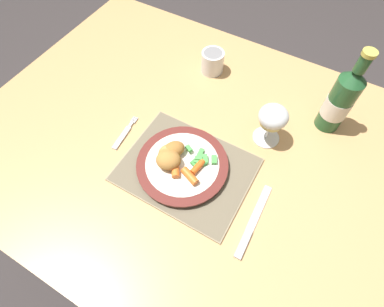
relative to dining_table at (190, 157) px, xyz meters
name	(u,v)px	position (x,y,z in m)	size (l,w,h in m)	color
ground_plane	(191,226)	(0.00, 0.00, -0.65)	(6.00, 6.00, 0.00)	#383333
dining_table	(190,157)	(0.00, 0.00, 0.00)	(1.23, 0.95, 0.74)	tan
placemat	(186,169)	(0.04, -0.09, 0.09)	(0.33, 0.26, 0.01)	gray
dinner_plate	(182,165)	(0.03, -0.09, 0.11)	(0.24, 0.24, 0.02)	white
breaded_croquettes	(169,155)	(-0.01, -0.09, 0.13)	(0.09, 0.11, 0.04)	#A87033
green_beans_pile	(201,159)	(0.06, -0.06, 0.12)	(0.09, 0.06, 0.02)	green
glazed_carrots	(188,172)	(0.05, -0.11, 0.13)	(0.08, 0.08, 0.02)	orange
fork	(124,135)	(-0.17, -0.08, 0.09)	(0.03, 0.12, 0.01)	silver
table_knife	(251,227)	(0.25, -0.14, 0.09)	(0.02, 0.20, 0.01)	silver
wine_glass	(273,118)	(0.18, 0.11, 0.18)	(0.08, 0.08, 0.12)	silver
bottle	(340,100)	(0.31, 0.24, 0.19)	(0.07, 0.07, 0.26)	#23562D
drinking_cup	(213,61)	(-0.08, 0.28, 0.13)	(0.07, 0.07, 0.07)	white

